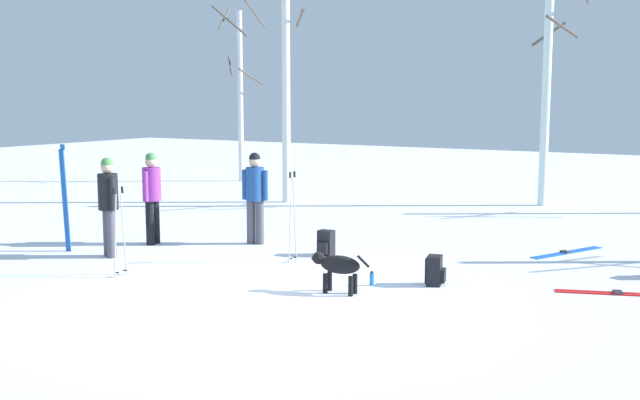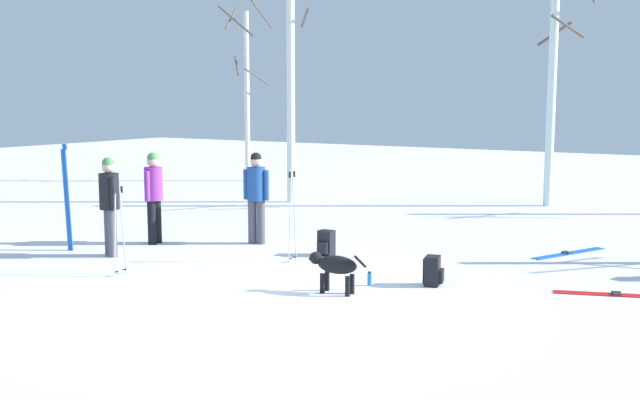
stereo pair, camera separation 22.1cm
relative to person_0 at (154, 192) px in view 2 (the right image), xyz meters
The scene contains 16 objects.
ground_plane 4.51m from the person_0, 28.50° to the right, with size 60.00×60.00×0.00m, color white.
person_0 is the anchor object (origin of this frame).
person_1 1.92m from the person_0, 31.53° to the left, with size 0.51×0.34×1.72m.
person_2 1.25m from the person_0, 82.77° to the right, with size 0.48×0.34×1.72m.
dog 4.97m from the person_0, 16.39° to the right, with size 0.90×0.27×0.57m.
ski_pair_planted_0 1.55m from the person_0, 124.84° to the right, with size 0.22×0.03×1.91m.
ski_pair_lying_0 8.27m from the person_0, ahead, with size 1.74×0.76×0.05m.
ski_pair_lying_1 7.60m from the person_0, 24.25° to the left, with size 0.90×1.66×0.05m.
ski_poles_0 3.11m from the person_0, ahead, with size 0.07×0.24×1.52m.
ski_poles_1 2.59m from the person_0, 58.14° to the right, with size 0.07×0.27×1.38m.
backpack_1 5.81m from the person_0, ahead, with size 0.32×0.30×0.44m.
backpack_2 3.47m from the person_0, 12.86° to the left, with size 0.26×0.29×0.44m.
water_bottle_0 5.10m from the person_0, ahead, with size 0.07×0.07×0.21m.
birch_tree_0 10.98m from the person_0, 117.67° to the left, with size 1.37×1.37×5.70m.
birch_tree_1 6.82m from the person_0, 99.30° to the left, with size 1.02×1.15×7.50m.
birch_tree_2 10.44m from the person_0, 60.92° to the left, with size 1.31×1.48×6.42m.
Camera 2 is at (6.21, -8.36, 2.74)m, focal length 43.07 mm.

